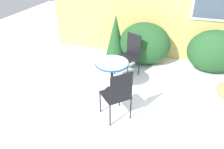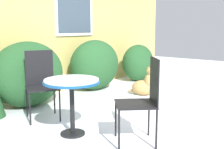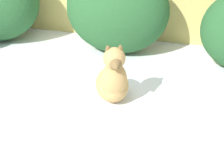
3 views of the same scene
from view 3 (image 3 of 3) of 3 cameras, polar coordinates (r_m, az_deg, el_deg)
ground_plane at (r=3.44m, az=-18.14°, el=-6.26°), size 16.00×16.00×0.00m
shrub_middle at (r=4.33m, az=0.86°, el=10.66°), size 1.30×0.84×1.12m
dog at (r=3.34m, az=0.12°, el=-0.93°), size 0.48×0.66×0.65m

